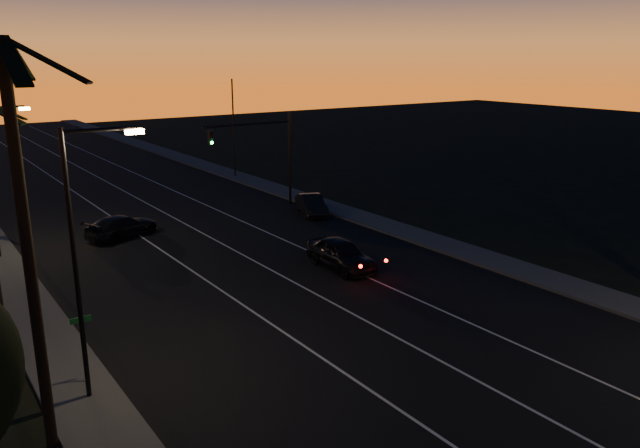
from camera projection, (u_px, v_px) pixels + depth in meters
road at (242, 260)px, 34.67m from camera, size 20.00×170.00×0.01m
sidewalk_left at (24, 303)px, 28.46m from camera, size 2.40×170.00×0.16m
sidewalk_right at (394, 228)px, 40.83m from camera, size 2.40×170.00×0.16m
lane_stripe_left at (192, 270)px, 33.01m from camera, size 0.12×160.00×0.01m
lane_stripe_mid at (250, 259)px, 34.94m from camera, size 0.12×160.00×0.01m
lane_stripe_right at (302, 248)px, 36.87m from camera, size 0.12×160.00×0.01m
palm_near at (23, 212)px, 16.36m from camera, size 4.25×4.16×11.53m
streetlight_left_near at (83, 245)px, 19.45m from camera, size 2.55×0.26×9.00m
street_sign at (83, 341)px, 21.15m from camera, size 0.70×0.06×2.60m
signal_mast at (262, 144)px, 45.26m from camera, size 7.10×0.41×7.00m
signal_post at (16, 199)px, 36.57m from camera, size 0.28×0.37×4.20m
far_pole_right at (234, 129)px, 56.97m from camera, size 0.14×0.14×9.00m
lead_car at (341, 254)px, 33.20m from camera, size 2.02×5.27×1.59m
right_car at (311, 205)px, 44.49m from camera, size 2.87×4.54×1.41m
cross_car at (122, 226)px, 38.94m from camera, size 5.18×3.58×1.39m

